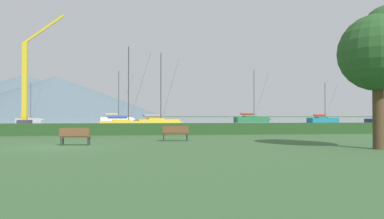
% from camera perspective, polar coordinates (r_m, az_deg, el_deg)
% --- Properties ---
extents(ground_plane, '(1000.00, 1000.00, 0.00)m').
position_cam_1_polar(ground_plane, '(19.80, -20.43, -5.59)').
color(ground_plane, '#385B33').
extents(harbor_water, '(320.00, 246.00, 0.00)m').
position_cam_1_polar(harbor_water, '(156.25, -8.39, -1.49)').
color(harbor_water, gray).
rests_on(harbor_water, ground_plane).
extents(hedge_line, '(80.00, 1.20, 0.96)m').
position_cam_1_polar(hedge_line, '(30.56, -15.51, -3.04)').
color(hedge_line, '#284C23').
rests_on(hedge_line, ground_plane).
extents(sailboat_slip_0, '(7.53, 4.11, 11.13)m').
position_cam_1_polar(sailboat_slip_0, '(54.63, -5.41, -1.95)').
color(sailboat_slip_0, gold).
rests_on(sailboat_slip_0, harbor_water).
extents(sailboat_slip_1, '(8.01, 3.39, 8.86)m').
position_cam_1_polar(sailboat_slip_1, '(84.73, 20.11, -1.52)').
color(sailboat_slip_1, '#19707A').
rests_on(sailboat_slip_1, harbor_water).
extents(sailboat_slip_3, '(6.70, 3.50, 9.59)m').
position_cam_1_polar(sailboat_slip_3, '(94.41, -24.47, -1.47)').
color(sailboat_slip_3, '#9E9EA3').
rests_on(sailboat_slip_3, harbor_water).
extents(sailboat_slip_4, '(8.89, 4.27, 12.28)m').
position_cam_1_polar(sailboat_slip_4, '(87.83, -11.91, -1.47)').
color(sailboat_slip_4, white).
rests_on(sailboat_slip_4, harbor_water).
extents(sailboat_slip_7, '(9.42, 3.70, 12.50)m').
position_cam_1_polar(sailboat_slip_7, '(86.51, 9.48, -1.46)').
color(sailboat_slip_7, '#236B38').
rests_on(sailboat_slip_7, harbor_water).
extents(sailboat_slip_8, '(6.86, 2.74, 9.97)m').
position_cam_1_polar(sailboat_slip_8, '(44.15, -10.58, -2.26)').
color(sailboat_slip_8, gold).
rests_on(sailboat_slip_8, harbor_water).
extents(park_bench_near_path, '(1.65, 0.48, 0.95)m').
position_cam_1_polar(park_bench_near_path, '(22.84, -2.64, -3.67)').
color(park_bench_near_path, brown).
rests_on(park_bench_near_path, ground_plane).
extents(park_bench_under_tree, '(1.63, 0.62, 0.95)m').
position_cam_1_polar(park_bench_under_tree, '(20.46, -18.07, -3.96)').
color(park_bench_under_tree, brown).
rests_on(park_bench_under_tree, ground_plane).
extents(park_tree, '(3.71, 3.71, 6.98)m').
position_cam_1_polar(park_tree, '(19.79, 27.66, 8.58)').
color(park_tree, '#4C3823').
rests_on(park_tree, ground_plane).
extents(dock_crane, '(7.56, 2.00, 19.40)m').
position_cam_1_polar(dock_crane, '(68.92, -24.78, 3.27)').
color(dock_crane, '#333338').
rests_on(dock_crane, ground_plane).
extents(distant_hill_west_ridge, '(202.50, 202.50, 37.42)m').
position_cam_1_polar(distant_hill_west_ridge, '(355.63, -20.78, 1.91)').
color(distant_hill_west_ridge, slate).
rests_on(distant_hill_west_ridge, ground_plane).
extents(distant_hill_central_peak, '(248.73, 248.73, 45.51)m').
position_cam_1_polar(distant_hill_central_peak, '(429.65, -24.89, 2.00)').
color(distant_hill_central_peak, slate).
rests_on(distant_hill_central_peak, ground_plane).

